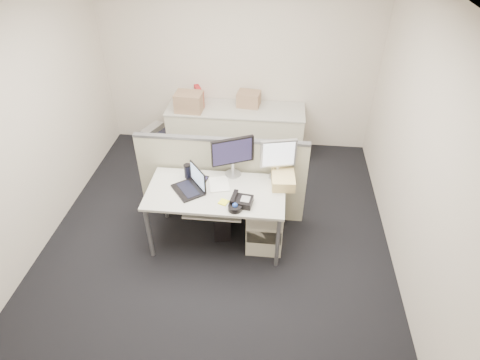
# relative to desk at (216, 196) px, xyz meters

# --- Properties ---
(floor) EXTENTS (4.00, 4.50, 0.01)m
(floor) POSITION_rel_desk_xyz_m (0.00, 0.00, -0.67)
(floor) COLOR black
(floor) RESTS_ON ground
(wall_back) EXTENTS (4.00, 0.02, 2.70)m
(wall_back) POSITION_rel_desk_xyz_m (0.00, 2.25, 0.69)
(wall_back) COLOR beige
(wall_back) RESTS_ON ground
(wall_front) EXTENTS (4.00, 0.02, 2.70)m
(wall_front) POSITION_rel_desk_xyz_m (0.00, -2.25, 0.69)
(wall_front) COLOR beige
(wall_front) RESTS_ON ground
(wall_left) EXTENTS (0.02, 4.50, 2.70)m
(wall_left) POSITION_rel_desk_xyz_m (-2.00, 0.00, 0.69)
(wall_left) COLOR beige
(wall_left) RESTS_ON ground
(wall_right) EXTENTS (0.02, 4.50, 2.70)m
(wall_right) POSITION_rel_desk_xyz_m (2.00, 0.00, 0.69)
(wall_right) COLOR beige
(wall_right) RESTS_ON ground
(desk) EXTENTS (1.50, 0.75, 0.73)m
(desk) POSITION_rel_desk_xyz_m (0.00, 0.00, 0.00)
(desk) COLOR beige
(desk) RESTS_ON floor
(keyboard_tray) EXTENTS (0.62, 0.32, 0.02)m
(keyboard_tray) POSITION_rel_desk_xyz_m (0.00, -0.18, -0.04)
(keyboard_tray) COLOR beige
(keyboard_tray) RESTS_ON desk
(drawer_pedestal) EXTENTS (0.40, 0.55, 0.65)m
(drawer_pedestal) POSITION_rel_desk_xyz_m (0.55, 0.05, -0.34)
(drawer_pedestal) COLOR beige
(drawer_pedestal) RESTS_ON floor
(cubicle_partition) EXTENTS (2.00, 0.06, 1.10)m
(cubicle_partition) POSITION_rel_desk_xyz_m (0.00, 0.45, -0.11)
(cubicle_partition) COLOR #A6A184
(cubicle_partition) RESTS_ON floor
(back_counter) EXTENTS (2.00, 0.60, 0.72)m
(back_counter) POSITION_rel_desk_xyz_m (0.00, 1.93, -0.30)
(back_counter) COLOR beige
(back_counter) RESTS_ON floor
(monitor_main) EXTENTS (0.51, 0.36, 0.48)m
(monitor_main) POSITION_rel_desk_xyz_m (0.15, 0.32, 0.31)
(monitor_main) COLOR black
(monitor_main) RESTS_ON desk
(monitor_small) EXTENTS (0.43, 0.28, 0.48)m
(monitor_small) POSITION_rel_desk_xyz_m (0.65, 0.32, 0.31)
(monitor_small) COLOR #B7B7BC
(monitor_small) RESTS_ON desk
(laptop) EXTENTS (0.42, 0.43, 0.26)m
(laptop) POSITION_rel_desk_xyz_m (-0.30, -0.02, 0.20)
(laptop) COLOR black
(laptop) RESTS_ON desk
(trackball) EXTENTS (0.16, 0.16, 0.06)m
(trackball) POSITION_rel_desk_xyz_m (0.24, -0.28, 0.09)
(trackball) COLOR black
(trackball) RESTS_ON desk
(desk_phone) EXTENTS (0.24, 0.21, 0.07)m
(desk_phone) POSITION_rel_desk_xyz_m (0.30, -0.18, 0.10)
(desk_phone) COLOR black
(desk_phone) RESTS_ON desk
(paper_stack) EXTENTS (0.27, 0.31, 0.01)m
(paper_stack) POSITION_rel_desk_xyz_m (0.02, 0.12, 0.07)
(paper_stack) COLOR silver
(paper_stack) RESTS_ON desk
(sticky_pad) EXTENTS (0.12, 0.12, 0.01)m
(sticky_pad) POSITION_rel_desk_xyz_m (0.11, -0.18, 0.07)
(sticky_pad) COLOR #FCFF27
(sticky_pad) RESTS_ON desk
(travel_mug) EXTENTS (0.10, 0.10, 0.16)m
(travel_mug) POSITION_rel_desk_xyz_m (-0.35, 0.22, 0.14)
(travel_mug) COLOR black
(travel_mug) RESTS_ON desk
(banana) EXTENTS (0.18, 0.05, 0.04)m
(banana) POSITION_rel_desk_xyz_m (0.28, -0.15, 0.08)
(banana) COLOR gold
(banana) RESTS_ON desk
(cellphone) EXTENTS (0.07, 0.12, 0.01)m
(cellphone) POSITION_rel_desk_xyz_m (-0.15, 0.20, 0.07)
(cellphone) COLOR black
(cellphone) RESTS_ON desk
(manila_folders) EXTENTS (0.27, 0.34, 0.12)m
(manila_folders) POSITION_rel_desk_xyz_m (0.72, 0.20, 0.13)
(manila_folders) COLOR tan
(manila_folders) RESTS_ON desk
(keyboard) EXTENTS (0.46, 0.16, 0.03)m
(keyboard) POSITION_rel_desk_xyz_m (0.05, -0.22, -0.02)
(keyboard) COLOR black
(keyboard) RESTS_ON keyboard_tray
(pc_tower_desk) EXTENTS (0.28, 0.51, 0.45)m
(pc_tower_desk) POSITION_rel_desk_xyz_m (0.02, 0.20, -0.44)
(pc_tower_desk) COLOR black
(pc_tower_desk) RESTS_ON floor
(pc_tower_spare_dark) EXTENTS (0.35, 0.49, 0.43)m
(pc_tower_spare_dark) POSITION_rel_desk_xyz_m (-1.05, 1.63, -0.45)
(pc_tower_spare_dark) COLOR black
(pc_tower_spare_dark) RESTS_ON floor
(pc_tower_spare_silver) EXTENTS (0.29, 0.43, 0.37)m
(pc_tower_spare_silver) POSITION_rel_desk_xyz_m (-1.30, 1.91, -0.48)
(pc_tower_spare_silver) COLOR #B7B7BC
(pc_tower_spare_silver) RESTS_ON floor
(cardboard_box_left) EXTENTS (0.40, 0.31, 0.29)m
(cardboard_box_left) POSITION_rel_desk_xyz_m (-0.66, 1.81, 0.20)
(cardboard_box_left) COLOR #956E56
(cardboard_box_left) RESTS_ON back_counter
(cardboard_box_right) EXTENTS (0.35, 0.29, 0.23)m
(cardboard_box_right) POSITION_rel_desk_xyz_m (0.18, 2.05, 0.17)
(cardboard_box_right) COLOR #956E56
(cardboard_box_right) RESTS_ON back_counter
(red_binder) EXTENTS (0.19, 0.31, 0.28)m
(red_binder) POSITION_rel_desk_xyz_m (-0.55, 2.00, 0.20)
(red_binder) COLOR #AD181E
(red_binder) RESTS_ON back_counter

